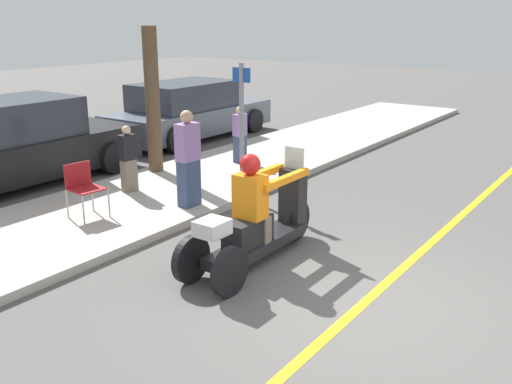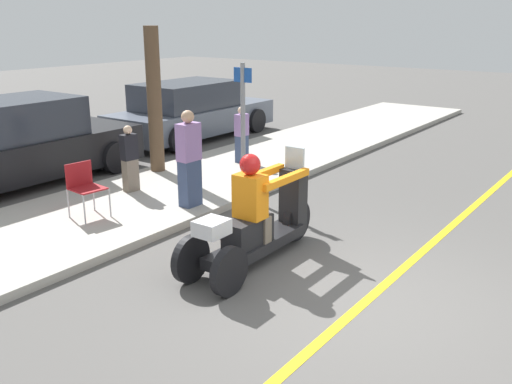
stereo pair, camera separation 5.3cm
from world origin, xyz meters
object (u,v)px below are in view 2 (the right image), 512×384
Objects in this scene: tree_trunk at (154,101)px; street_sign at (243,123)px; spectator_by_tree at (242,136)px; parked_car_lot_center at (18,144)px; spectator_far_back at (189,161)px; motorcycle_trike at (256,224)px; spectator_with_child at (130,160)px; parked_car_lot_right at (191,112)px; folding_chair_curbside at (84,184)px.

tree_trunk is 1.26× the size of street_sign.
tree_trunk is at bearing 148.14° from spectator_by_tree.
spectator_by_tree is 4.34m from parked_car_lot_center.
spectator_far_back is 0.56× the size of tree_trunk.
motorcycle_trike is at bearing -93.67° from parked_car_lot_center.
parked_car_lot_center is at bearing 103.81° from spectator_with_child.
spectator_by_tree is 0.26× the size of parked_car_lot_center.
tree_trunk reaches higher than spectator_with_child.
motorcycle_trike reaches higher than spectator_by_tree.
parked_car_lot_center is (-0.59, 2.42, 0.07)m from spectator_with_child.
parked_car_lot_center is 0.95× the size of parked_car_lot_right.
spectator_by_tree is at bearing -6.29° from spectator_with_child.
motorcycle_trike is 3.55m from spectator_with_child.
street_sign is (-0.10, -2.22, -0.19)m from tree_trunk.
street_sign is at bearing -66.18° from parked_car_lot_center.
spectator_by_tree is 0.53× the size of street_sign.
tree_trunk reaches higher than parked_car_lot_right.
parked_car_lot_right is (4.48, 2.64, 0.02)m from spectator_with_child.
folding_chair_curbside is 2.81m from street_sign.
spectator_far_back is 1.27m from street_sign.
parked_car_lot_right is at bearing 2.57° from parked_car_lot_center.
tree_trunk is (2.58, 1.07, 0.88)m from folding_chair_curbside.
parked_car_lot_right reaches higher than folding_chair_curbside.
tree_trunk reaches higher than street_sign.
parked_car_lot_right is 2.16× the size of street_sign.
street_sign is (1.17, -1.58, 0.64)m from spectator_with_child.
spectator_by_tree is 1.97m from tree_trunk.
parked_car_lot_center is at bearing 75.96° from folding_chair_curbside.
tree_trunk is at bearing 26.64° from spectator_with_child.
tree_trunk is at bearing -43.71° from parked_car_lot_center.
spectator_by_tree is at bearing 39.55° from motorcycle_trike.
spectator_by_tree is 0.75× the size of spectator_far_back.
spectator_with_child is 1.41× the size of folding_chair_curbside.
folding_chair_curbside is 0.18× the size of parked_car_lot_center.
spectator_with_child is at bearing 18.52° from folding_chair_curbside.
motorcycle_trike is 0.55× the size of parked_car_lot_center.
parked_car_lot_right is (4.48, 4.04, -0.17)m from spectator_far_back.
tree_trunk is (-1.52, 0.94, 0.82)m from spectator_by_tree.
motorcycle_trike is at bearing -118.94° from tree_trunk.
motorcycle_trike is at bearing -132.00° from parked_car_lot_right.
street_sign reaches higher than spectator_by_tree.
folding_chair_curbside is 6.56m from parked_car_lot_right.
spectator_far_back is 1.64m from folding_chair_curbside.
parked_car_lot_right is at bearing 48.00° from motorcycle_trike.
parked_car_lot_center is at bearing 141.14° from spectator_by_tree.
spectator_by_tree is 0.42× the size of tree_trunk.
folding_chair_curbside is (-0.34, 2.97, 0.10)m from motorcycle_trike.
parked_car_lot_right is at bearing 30.54° from spectator_with_child.
folding_chair_curbside is 0.30× the size of tree_trunk.
parked_car_lot_right reaches higher than spectator_by_tree.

